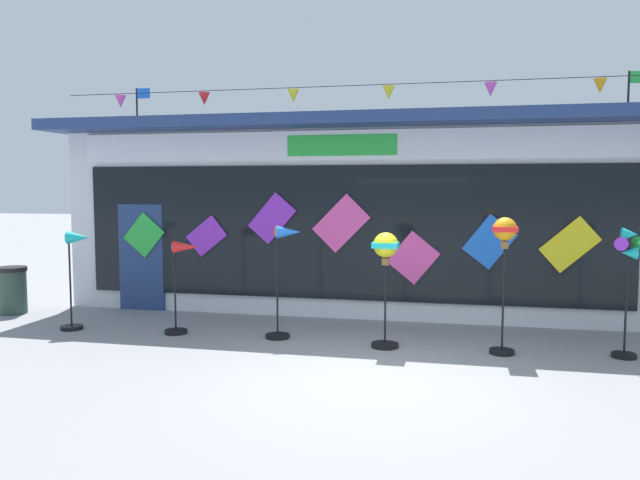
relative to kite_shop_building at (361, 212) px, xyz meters
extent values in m
plane|color=gray|center=(0.98, -5.39, -1.80)|extent=(80.00, 80.00, 0.00)
cube|color=silver|center=(0.00, 0.05, -0.12)|extent=(10.66, 4.40, 3.35)
cube|color=navy|center=(0.00, -0.34, 1.65)|extent=(11.06, 5.18, 0.20)
cube|color=silver|center=(0.00, -2.18, 1.24)|extent=(9.81, 0.08, 0.52)
cube|color=green|center=(0.00, -2.21, 1.24)|extent=(1.92, 0.04, 0.36)
cube|color=black|center=(0.00, -2.17, -0.27)|extent=(9.60, 0.06, 2.35)
cube|color=navy|center=(-3.84, -2.18, -0.80)|extent=(0.90, 0.07, 2.00)
cube|color=green|center=(-3.75, -2.23, -0.37)|extent=(0.84, 0.03, 0.85)
cube|color=purple|center=(-2.50, -2.23, -0.36)|extent=(0.80, 0.03, 0.77)
cube|color=purple|center=(-1.25, -2.23, -0.03)|extent=(0.90, 0.03, 0.93)
cube|color=#EA4CA3|center=(0.00, -2.23, -0.10)|extent=(1.03, 0.03, 1.03)
cube|color=#EA4CA3|center=(1.25, -2.23, -0.67)|extent=(0.91, 0.03, 0.92)
cube|color=blue|center=(2.50, -2.23, -0.37)|extent=(0.89, 0.03, 0.93)
cube|color=yellow|center=(3.75, -2.23, -0.40)|extent=(0.96, 0.03, 0.94)
cylinder|color=black|center=(0.00, -2.35, 2.23)|extent=(10.24, 0.01, 0.01)
cone|color=#EA4CA3|center=(-4.09, -2.35, 2.09)|extent=(0.20, 0.20, 0.22)
cone|color=red|center=(-2.45, -2.35, 2.09)|extent=(0.20, 0.20, 0.22)
cone|color=yellow|center=(-0.81, -2.35, 2.09)|extent=(0.20, 0.20, 0.22)
cone|color=yellow|center=(0.82, -2.35, 2.09)|extent=(0.20, 0.20, 0.22)
cone|color=#EA4CA3|center=(2.46, -2.35, 2.09)|extent=(0.20, 0.20, 0.22)
cone|color=orange|center=(4.09, -2.35, 2.09)|extent=(0.20, 0.20, 0.22)
cylinder|color=black|center=(-5.08, 0.05, 2.24)|extent=(0.04, 0.04, 0.98)
cube|color=blue|center=(-4.92, 0.05, 2.61)|extent=(0.32, 0.02, 0.22)
cylinder|color=black|center=(5.08, 0.05, 2.23)|extent=(0.04, 0.04, 0.95)
cube|color=green|center=(5.24, 0.05, 2.59)|extent=(0.32, 0.02, 0.22)
cylinder|color=black|center=(-4.16, -3.93, -1.77)|extent=(0.36, 0.36, 0.06)
cylinder|color=black|center=(-4.16, -3.93, -1.04)|extent=(0.03, 0.03, 1.51)
cone|color=#19B7BC|center=(-3.99, -3.93, -0.28)|extent=(0.38, 0.27, 0.21)
cylinder|color=blue|center=(-4.16, -3.93, -0.28)|extent=(0.03, 0.16, 0.16)
cylinder|color=black|center=(-2.37, -3.83, -1.77)|extent=(0.36, 0.36, 0.06)
cylinder|color=black|center=(-2.37, -3.83, -1.10)|extent=(0.03, 0.03, 1.39)
cone|color=red|center=(-2.17, -3.83, -0.41)|extent=(0.43, 0.26, 0.19)
cylinder|color=blue|center=(-2.37, -3.83, -0.41)|extent=(0.03, 0.16, 0.16)
cylinder|color=black|center=(-0.71, -3.76, -1.77)|extent=(0.38, 0.38, 0.06)
cylinder|color=black|center=(-0.71, -3.76, -0.97)|extent=(0.03, 0.03, 1.64)
cone|color=blue|center=(-0.52, -3.76, -0.15)|extent=(0.41, 0.29, 0.20)
cylinder|color=orange|center=(-0.71, -3.76, -0.15)|extent=(0.03, 0.16, 0.16)
cylinder|color=black|center=(0.97, -3.95, -1.77)|extent=(0.40, 0.40, 0.06)
cylinder|color=black|center=(0.97, -3.95, -1.14)|extent=(0.03, 0.03, 1.32)
sphere|color=yellow|center=(0.97, -3.95, -0.30)|extent=(0.36, 0.36, 0.36)
cube|color=#19B7BC|center=(0.97, -3.95, -0.30)|extent=(0.37, 0.37, 0.08)
cube|color=brown|center=(0.97, -3.95, -0.54)|extent=(0.10, 0.10, 0.10)
cylinder|color=black|center=(2.61, -3.96, -1.77)|extent=(0.35, 0.35, 0.06)
cylinder|color=black|center=(2.61, -3.96, -1.00)|extent=(0.03, 0.03, 1.59)
sphere|color=orange|center=(2.61, -3.96, -0.05)|extent=(0.32, 0.32, 0.32)
cube|color=red|center=(2.61, -3.96, -0.05)|extent=(0.33, 0.33, 0.07)
cube|color=brown|center=(2.61, -3.96, -0.27)|extent=(0.10, 0.10, 0.10)
cylinder|color=black|center=(4.23, -3.80, -1.77)|extent=(0.33, 0.33, 0.06)
cylinder|color=black|center=(4.23, -3.80, -1.01)|extent=(0.03, 0.03, 1.57)
cylinder|color=black|center=(4.23, -3.84, -0.23)|extent=(0.06, 0.04, 0.06)
cone|color=green|center=(4.36, -3.84, -0.23)|extent=(0.18, 0.19, 0.18)
cone|color=#19B7BC|center=(4.23, -3.84, -0.10)|extent=(0.19, 0.18, 0.18)
cone|color=purple|center=(4.11, -3.84, -0.23)|extent=(0.18, 0.19, 0.18)
cone|color=#19B7BC|center=(4.23, -3.84, -0.35)|extent=(0.19, 0.18, 0.18)
cylinder|color=#2D4238|center=(-5.98, -3.02, -1.40)|extent=(0.48, 0.48, 0.79)
cylinder|color=black|center=(-5.98, -3.02, -0.97)|extent=(0.52, 0.52, 0.08)
camera|label=1|loc=(1.96, -12.79, 0.53)|focal=34.78mm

